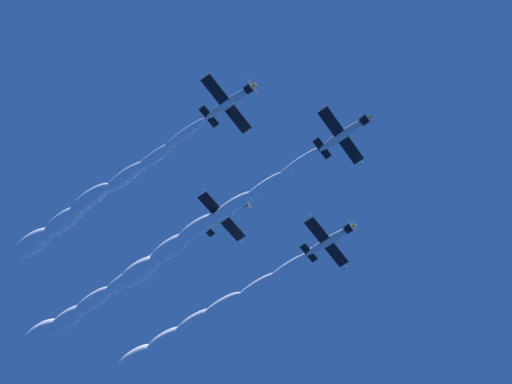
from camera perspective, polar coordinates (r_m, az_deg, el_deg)
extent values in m
ellipsoid|color=silver|center=(82.49, 7.66, 5.03)|extent=(3.31, 7.10, 1.24)
cylinder|color=black|center=(82.38, 9.55, 6.27)|extent=(1.49, 1.28, 1.27)
cone|color=yellow|center=(82.38, 9.95, 6.53)|extent=(0.79, 0.89, 0.60)
cylinder|color=#3F3F47|center=(82.38, 9.86, 6.47)|extent=(2.68, 0.84, 2.79)
cube|color=black|center=(82.32, 7.54, 4.93)|extent=(8.91, 4.02, 1.48)
ellipsoid|color=silver|center=(83.13, 9.21, 2.45)|extent=(0.56, 1.00, 0.29)
ellipsoid|color=silver|center=(81.74, 5.84, 7.44)|extent=(0.56, 1.00, 0.29)
cube|color=black|center=(82.76, 5.87, 3.86)|extent=(3.32, 1.85, 0.58)
cube|color=silver|center=(83.29, 5.83, 3.89)|extent=(0.63, 1.20, 1.18)
ellipsoid|color=#1E232D|center=(82.90, 7.83, 5.20)|extent=(1.27, 1.77, 0.79)
ellipsoid|color=silver|center=(86.88, 6.40, -4.35)|extent=(3.32, 7.11, 1.33)
cylinder|color=black|center=(86.36, 8.19, -3.22)|extent=(1.48, 1.30, 1.27)
cone|color=yellow|center=(86.27, 8.57, -2.98)|extent=(0.79, 0.90, 0.61)
cylinder|color=#3F3F47|center=(86.29, 8.48, -3.04)|extent=(2.64, 0.88, 2.77)
cube|color=black|center=(86.75, 6.28, -4.46)|extent=(8.93, 4.03, 1.42)
ellipsoid|color=silver|center=(88.12, 7.87, -6.69)|extent=(0.56, 1.00, 0.31)
ellipsoid|color=silver|center=(85.59, 4.66, -2.17)|extent=(0.56, 1.00, 0.31)
cube|color=black|center=(87.53, 4.71, -5.40)|extent=(3.32, 1.85, 0.57)
cube|color=silver|center=(88.05, 4.67, -5.30)|extent=(0.62, 1.22, 1.20)
ellipsoid|color=#1E232D|center=(87.24, 6.57, -4.14)|extent=(1.26, 1.78, 0.81)
ellipsoid|color=silver|center=(82.35, -2.47, 7.86)|extent=(3.34, 7.13, 1.63)
cylinder|color=black|center=(81.67, -0.64, 9.11)|extent=(1.47, 1.34, 1.31)
cone|color=yellow|center=(81.54, -0.24, 9.39)|extent=(0.78, 0.91, 0.64)
cylinder|color=#3F3F47|center=(81.56, -0.33, 9.32)|extent=(2.61, 0.98, 2.76)
cube|color=black|center=(82.23, -2.61, 7.76)|extent=(8.93, 4.03, 1.48)
ellipsoid|color=silver|center=(82.47, -0.85, 5.27)|extent=(0.56, 1.01, 0.35)
ellipsoid|color=silver|center=(82.21, -4.41, 10.24)|extent=(0.56, 1.01, 0.35)
cube|color=black|center=(83.16, -4.18, 6.67)|extent=(3.32, 1.85, 0.61)
cube|color=silver|center=(83.69, -4.14, 6.71)|extent=(0.61, 1.27, 1.25)
ellipsoid|color=#1E232D|center=(82.70, -2.24, 8.03)|extent=(1.26, 1.80, 0.87)
ellipsoid|color=silver|center=(87.19, -2.89, -2.12)|extent=(3.36, 7.13, 1.44)
cylinder|color=black|center=(86.27, -1.17, -1.00)|extent=(1.51, 1.32, 1.32)
cone|color=yellow|center=(86.09, -0.80, -0.76)|extent=(0.80, 0.90, 0.63)
cylinder|color=#3F3F47|center=(86.13, -0.88, -0.81)|extent=(2.71, 0.93, 2.84)
cube|color=black|center=(87.08, -3.02, -2.23)|extent=(8.88, 4.01, 1.77)
ellipsoid|color=silver|center=(87.76, -1.37, -4.54)|extent=(0.57, 1.01, 0.32)
ellipsoid|color=silver|center=(86.62, -4.69, 0.12)|extent=(0.57, 1.01, 0.32)
cube|color=black|center=(88.21, -4.49, -3.16)|extent=(3.31, 1.84, 0.70)
cube|color=silver|center=(88.73, -4.45, -3.08)|extent=(0.66, 1.25, 1.21)
ellipsoid|color=#1E232D|center=(87.51, -2.67, -1.93)|extent=(1.29, 1.79, 0.85)
ellipsoid|color=white|center=(83.35, 3.88, 2.62)|extent=(3.20, 7.10, 1.38)
ellipsoid|color=white|center=(84.25, 0.77, 0.47)|extent=(3.54, 7.21, 1.72)
ellipsoid|color=white|center=(85.55, -2.14, -1.33)|extent=(3.87, 7.32, 2.07)
ellipsoid|color=white|center=(87.43, -5.25, -3.26)|extent=(4.20, 7.43, 2.41)
ellipsoid|color=white|center=(89.25, -7.57, -4.98)|extent=(4.53, 7.54, 2.75)
ellipsoid|color=white|center=(91.91, -10.28, -6.97)|extent=(4.86, 7.65, 3.10)
ellipsoid|color=white|center=(88.50, 2.87, -6.60)|extent=(3.20, 7.10, 1.38)
ellipsoid|color=white|center=(90.09, 0.06, -8.35)|extent=(3.54, 7.21, 1.72)
ellipsoid|color=white|center=(91.73, -3.10, -10.06)|extent=(3.87, 7.32, 2.07)
ellipsoid|color=white|center=(93.89, -5.51, -11.44)|extent=(4.20, 7.43, 2.41)
ellipsoid|color=white|center=(96.13, -8.04, -12.94)|extent=(4.53, 7.54, 2.75)
ellipsoid|color=white|center=(98.59, -10.55, -14.32)|extent=(4.86, 7.65, 3.10)
ellipsoid|color=white|center=(83.94, -6.31, 5.14)|extent=(3.20, 7.10, 1.38)
ellipsoid|color=white|center=(85.70, -8.94, 3.04)|extent=(3.54, 7.21, 1.72)
ellipsoid|color=white|center=(87.59, -11.48, 1.30)|extent=(3.87, 7.32, 2.07)
ellipsoid|color=white|center=(89.77, -14.47, -0.59)|extent=(4.20, 7.43, 2.41)
ellipsoid|color=white|center=(92.40, -16.63, -2.51)|extent=(4.53, 7.54, 2.75)
ellipsoid|color=white|center=(95.04, -19.14, -4.35)|extent=(4.86, 7.65, 3.10)
ellipsoid|color=white|center=(89.39, -6.28, -4.29)|extent=(3.20, 7.10, 1.38)
ellipsoid|color=white|center=(91.44, -9.04, -5.87)|extent=(3.54, 7.21, 1.72)
ellipsoid|color=white|center=(93.88, -11.61, -7.68)|extent=(3.87, 7.32, 2.07)
ellipsoid|color=white|center=(96.56, -14.18, -9.31)|extent=(4.20, 7.43, 2.41)
ellipsoid|color=white|center=(99.32, -16.28, -10.73)|extent=(4.53, 7.54, 2.75)
ellipsoid|color=white|center=(102.10, -18.49, -11.79)|extent=(4.86, 7.65, 3.10)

